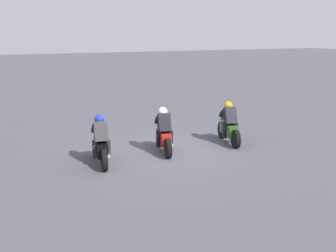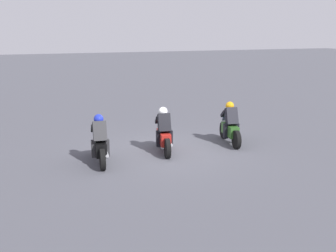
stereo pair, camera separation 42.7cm
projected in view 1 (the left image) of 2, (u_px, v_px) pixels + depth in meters
ground_plane at (168, 151)px, 14.00m from camera, size 120.00×120.00×0.00m
rider_lane_a at (229, 126)px, 14.90m from camera, size 2.03×0.62×1.51m
rider_lane_b at (164, 134)px, 13.79m from camera, size 2.03×0.62×1.51m
rider_lane_c at (101, 144)px, 12.59m from camera, size 2.04×0.58×1.51m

